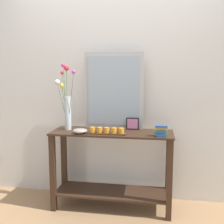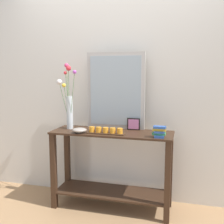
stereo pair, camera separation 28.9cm
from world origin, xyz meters
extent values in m
cube|color=#A87F56|center=(0.00, 0.00, -0.01)|extent=(7.00, 6.00, 0.02)
cube|color=silver|center=(0.00, 0.34, 1.35)|extent=(6.40, 0.08, 2.70)
cube|color=#382316|center=(0.00, 0.00, 0.83)|extent=(1.27, 0.43, 0.02)
cube|color=#382316|center=(0.00, 0.00, 0.17)|extent=(1.21, 0.39, 0.02)
cube|color=#382316|center=(-0.60, -0.18, 0.41)|extent=(0.06, 0.06, 0.82)
cube|color=#382316|center=(0.60, -0.18, 0.41)|extent=(0.06, 0.06, 0.82)
cube|color=#382316|center=(-0.60, 0.18, 0.41)|extent=(0.06, 0.06, 0.82)
cube|color=#382316|center=(0.60, 0.18, 0.41)|extent=(0.06, 0.06, 0.82)
cube|color=#B7B2AD|center=(-0.01, 0.19, 1.26)|extent=(0.65, 0.03, 0.83)
cube|color=#9EADB7|center=(-0.01, 0.17, 1.26)|extent=(0.57, 0.00, 0.75)
cylinder|color=silver|center=(-0.49, 0.03, 1.02)|extent=(0.07, 0.07, 0.36)
cylinder|color=#4C753D|center=(-0.54, 0.09, 1.16)|extent=(0.10, 0.12, 0.59)
sphere|color=red|center=(-0.59, 0.15, 1.45)|extent=(0.04, 0.04, 0.04)
cylinder|color=#4C753D|center=(-0.52, 0.03, 1.09)|extent=(0.07, 0.02, 0.46)
sphere|color=yellow|center=(-0.55, 0.02, 1.32)|extent=(0.04, 0.04, 0.04)
cylinder|color=#4C753D|center=(-0.50, 0.03, 1.18)|extent=(0.01, 0.01, 0.64)
sphere|color=red|center=(-0.50, 0.04, 1.50)|extent=(0.05, 0.05, 0.05)
cylinder|color=#4C753D|center=(-0.53, 0.09, 1.20)|extent=(0.07, 0.11, 0.68)
sphere|color=#EA4275|center=(-0.57, 0.15, 1.53)|extent=(0.05, 0.05, 0.05)
cylinder|color=#4C753D|center=(-0.44, -0.01, 1.16)|extent=(0.10, 0.07, 0.60)
sphere|color=#B24CB7|center=(-0.39, -0.04, 1.46)|extent=(0.04, 0.04, 0.04)
cylinder|color=#4C753D|center=(-0.53, 0.00, 1.11)|extent=(0.11, 0.04, 0.50)
sphere|color=silver|center=(-0.58, -0.02, 1.36)|extent=(0.06, 0.06, 0.06)
cube|color=#472D1C|center=(-0.03, -0.12, 0.85)|extent=(0.39, 0.09, 0.01)
cylinder|color=orange|center=(-0.18, -0.12, 0.88)|extent=(0.06, 0.06, 0.05)
cylinder|color=orange|center=(-0.11, -0.12, 0.88)|extent=(0.06, 0.06, 0.05)
cylinder|color=orange|center=(-0.03, -0.12, 0.88)|extent=(0.06, 0.06, 0.05)
cylinder|color=orange|center=(0.04, -0.12, 0.88)|extent=(0.06, 0.06, 0.05)
cylinder|color=orange|center=(0.11, -0.12, 0.88)|extent=(0.06, 0.06, 0.05)
cube|color=black|center=(0.20, 0.14, 0.90)|extent=(0.14, 0.01, 0.13)
cube|color=#CA74AA|center=(0.20, 0.13, 0.90)|extent=(0.11, 0.00, 0.11)
cylinder|color=#9E9389|center=(-0.31, -0.15, 0.84)|extent=(0.06, 0.06, 0.01)
ellipsoid|color=#9E9389|center=(-0.31, -0.15, 0.87)|extent=(0.15, 0.15, 0.04)
cube|color=#2D519E|center=(0.51, -0.14, 0.85)|extent=(0.09, 0.09, 0.02)
cube|color=#388E56|center=(0.50, -0.13, 0.88)|extent=(0.13, 0.07, 0.02)
cube|color=#2D519E|center=(0.50, -0.14, 0.90)|extent=(0.11, 0.08, 0.02)
cube|color=gold|center=(0.51, -0.13, 0.92)|extent=(0.13, 0.07, 0.03)
cube|color=#2D519E|center=(0.51, -0.14, 0.94)|extent=(0.12, 0.07, 0.02)
camera|label=1|loc=(0.47, -2.83, 1.47)|focal=44.65mm
camera|label=2|loc=(0.75, -2.77, 1.47)|focal=44.65mm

